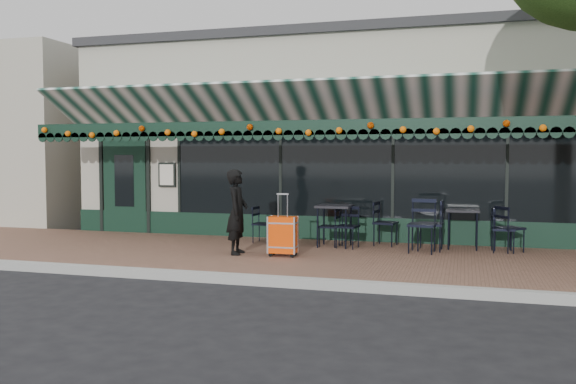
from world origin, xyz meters
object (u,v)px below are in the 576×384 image
(cafe_table_a, at_px, (463,213))
(chair_b_front, at_px, (347,227))
(chair_a_extra, at_px, (510,229))
(chair_b_left, at_px, (329,227))
(chair_b_right, at_px, (386,223))
(chair_a_left, at_px, (430,225))
(woman, at_px, (237,212))
(chair_a_right, at_px, (503,230))
(chair_a_front, at_px, (422,226))
(chair_solo, at_px, (263,224))
(suitcase, at_px, (283,236))
(cafe_table_b, at_px, (335,209))

(cafe_table_a, height_order, chair_b_front, chair_b_front)
(chair_a_extra, relative_size, chair_b_left, 1.14)
(chair_a_extra, xyz_separation_m, chair_b_right, (-2.30, 0.17, 0.01))
(chair_a_left, distance_m, chair_a_extra, 1.44)
(woman, bearing_deg, chair_a_right, -78.64)
(chair_a_extra, bearing_deg, chair_b_right, 48.76)
(chair_b_right, relative_size, chair_b_front, 1.08)
(chair_b_front, bearing_deg, chair_a_front, 1.31)
(chair_solo, bearing_deg, suitcase, -144.44)
(chair_solo, bearing_deg, chair_b_right, -77.71)
(woman, height_order, chair_b_left, woman)
(woman, bearing_deg, cafe_table_a, -72.18)
(chair_a_left, xyz_separation_m, chair_a_right, (1.30, 0.16, -0.07))
(cafe_table_b, xyz_separation_m, chair_a_extra, (3.25, 0.23, -0.30))
(chair_a_right, height_order, chair_solo, chair_a_right)
(suitcase, relative_size, chair_a_left, 1.14)
(suitcase, height_order, chair_a_right, suitcase)
(suitcase, height_order, chair_solo, suitcase)
(suitcase, bearing_deg, cafe_table_b, 63.59)
(woman, bearing_deg, chair_a_extra, -78.40)
(chair_a_right, relative_size, chair_a_front, 0.84)
(chair_a_left, distance_m, chair_solo, 3.35)
(woman, bearing_deg, cafe_table_b, -54.17)
(woman, bearing_deg, chair_solo, -6.65)
(cafe_table_b, height_order, chair_b_right, chair_b_right)
(chair_a_left, distance_m, chair_b_right, 0.97)
(cafe_table_b, relative_size, chair_a_front, 0.81)
(chair_b_right, relative_size, chair_solo, 1.17)
(woman, distance_m, chair_a_extra, 5.03)
(suitcase, height_order, chair_b_front, suitcase)
(chair_a_right, xyz_separation_m, chair_b_left, (-3.23, -0.18, -0.04))
(chair_a_front, height_order, chair_b_left, chair_a_front)
(chair_a_front, xyz_separation_m, chair_solo, (-3.22, 0.42, -0.12))
(chair_a_right, bearing_deg, woman, 105.68)
(cafe_table_a, xyz_separation_m, chair_a_right, (0.71, -0.27, -0.26))
(woman, distance_m, chair_a_front, 3.39)
(cafe_table_b, distance_m, chair_a_extra, 3.27)
(cafe_table_b, distance_m, chair_solo, 1.56)
(suitcase, distance_m, chair_b_front, 1.58)
(cafe_table_b, relative_size, chair_b_front, 1.00)
(chair_a_front, bearing_deg, woman, -156.43)
(suitcase, distance_m, chair_a_extra, 4.22)
(suitcase, xyz_separation_m, chair_solo, (-0.88, 1.52, 0.01))
(cafe_table_a, bearing_deg, cafe_table_b, -169.75)
(cafe_table_b, xyz_separation_m, chair_b_right, (0.95, 0.40, -0.29))
(chair_a_front, distance_m, chair_b_left, 1.83)
(chair_b_right, bearing_deg, cafe_table_b, 122.76)
(chair_a_left, bearing_deg, chair_a_right, 99.81)
(cafe_table_a, height_order, chair_a_left, chair_a_left)
(cafe_table_a, bearing_deg, chair_b_left, -169.92)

